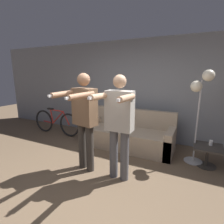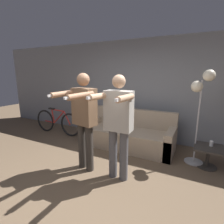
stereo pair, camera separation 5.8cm
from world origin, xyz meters
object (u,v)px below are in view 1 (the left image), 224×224
object	(u,v)px
person_left	(84,116)
side_table	(208,152)
couch	(128,135)
cup	(211,143)
person_right	(119,121)
cat	(122,105)
bicycle	(56,122)
floor_lamp	(201,93)

from	to	relation	value
person_left	side_table	distance (m)	2.42
couch	cup	bearing A→B (deg)	-4.51
side_table	person_left	bearing A→B (deg)	-151.29
person_right	cup	size ratio (longest dim) A/B	17.19
person_right	cat	xyz separation A→B (m)	(-0.64, 1.62, -0.05)
person_right	side_table	bearing A→B (deg)	38.49
side_table	bicycle	xyz separation A→B (m)	(-3.90, 0.12, 0.05)
person_left	cat	distance (m)	1.62
cup	person_left	bearing A→B (deg)	-150.21
couch	person_left	world-z (taller)	person_left
couch	floor_lamp	xyz separation A→B (m)	(1.46, -0.13, 1.10)
couch	person_right	world-z (taller)	person_right
couch	floor_lamp	bearing A→B (deg)	-5.02
person_left	cup	bearing A→B (deg)	40.92
floor_lamp	cup	size ratio (longest dim) A/B	18.01
person_right	side_table	distance (m)	1.89
side_table	bicycle	distance (m)	3.90
person_left	bicycle	world-z (taller)	person_left
person_right	floor_lamp	distance (m)	1.69
side_table	floor_lamp	bearing A→B (deg)	160.74
person_right	cup	bearing A→B (deg)	39.48
person_right	floor_lamp	size ratio (longest dim) A/B	0.95
person_left	floor_lamp	world-z (taller)	floor_lamp
person_left	cup	distance (m)	2.44
person_left	floor_lamp	size ratio (longest dim) A/B	0.97
person_right	side_table	xyz separation A→B (m)	(1.36, 1.11, -0.71)
couch	side_table	xyz separation A→B (m)	(1.69, -0.21, 0.01)
person_right	cup	xyz separation A→B (m)	(1.40, 1.18, -0.55)
floor_lamp	cup	bearing A→B (deg)	-1.64
floor_lamp	couch	bearing A→B (deg)	174.98
couch	floor_lamp	distance (m)	1.84
person_left	cup	size ratio (longest dim) A/B	17.42
person_left	floor_lamp	bearing A→B (deg)	44.55
bicycle	side_table	bearing A→B (deg)	-1.74
bicycle	couch	bearing A→B (deg)	2.31
person_left	cat	world-z (taller)	person_left
cup	side_table	bearing A→B (deg)	-117.36
cat	floor_lamp	world-z (taller)	floor_lamp
cup	floor_lamp	bearing A→B (deg)	178.36
cat	bicycle	xyz separation A→B (m)	(-1.90, -0.39, -0.60)
person_right	floor_lamp	world-z (taller)	floor_lamp
couch	side_table	size ratio (longest dim) A/B	4.17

